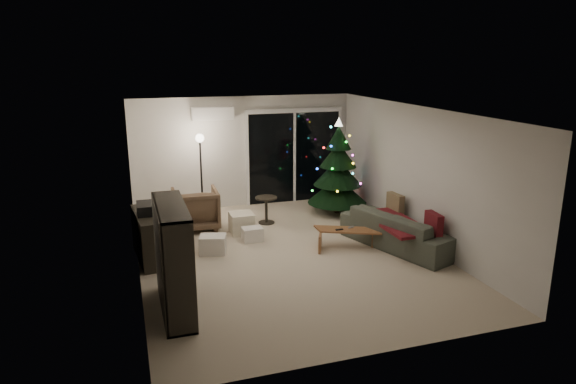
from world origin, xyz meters
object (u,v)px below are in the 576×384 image
object	(u,v)px
media_cabinet	(152,236)
christmas_tree	(338,166)
armchair	(196,209)
bookshelf	(159,260)
sofa	(400,230)
coffee_table	(347,238)

from	to	relation	value
media_cabinet	christmas_tree	xyz separation A→B (m)	(4.04, 1.48, 0.64)
armchair	christmas_tree	xyz separation A→B (m)	(3.11, 0.12, 0.64)
bookshelf	armchair	distance (m)	3.48
bookshelf	media_cabinet	world-z (taller)	bookshelf
bookshelf	armchair	world-z (taller)	bookshelf
sofa	armchair	bearing A→B (deg)	38.37
christmas_tree	armchair	bearing A→B (deg)	-177.86
coffee_table	christmas_tree	world-z (taller)	christmas_tree
media_cabinet	sofa	world-z (taller)	media_cabinet
armchair	sofa	world-z (taller)	armchair
media_cabinet	sofa	size ratio (longest dim) A/B	0.58
christmas_tree	coffee_table	bearing A→B (deg)	-108.33
coffee_table	christmas_tree	bearing A→B (deg)	96.39
armchair	sofa	bearing A→B (deg)	149.13
bookshelf	coffee_table	bearing A→B (deg)	43.75
media_cabinet	christmas_tree	bearing A→B (deg)	14.46
bookshelf	media_cabinet	xyz separation A→B (m)	(0.00, 1.97, -0.34)
armchair	sofa	xyz separation A→B (m)	(3.37, -2.15, -0.08)
armchair	coffee_table	distance (m)	3.10
bookshelf	sofa	world-z (taller)	bookshelf
armchair	christmas_tree	bearing A→B (deg)	-176.12
armchair	bookshelf	bearing A→B (deg)	76.14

